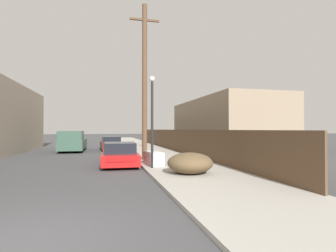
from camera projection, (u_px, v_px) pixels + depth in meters
ground_plane at (16, 250)px, 4.19m from camera, size 220.00×220.00×0.00m
sidewalk_curb at (142, 147)px, 28.27m from camera, size 4.20×63.00×0.12m
discarded_fridge at (153, 158)px, 13.43m from camera, size 0.85×1.65×0.70m
parked_sports_car_red at (120, 154)px, 14.24m from camera, size 1.98×4.64×1.24m
car_parked_mid at (111, 144)px, 24.40m from camera, size 2.08×4.41×1.28m
pickup_truck at (73, 141)px, 22.97m from camera, size 1.99×5.86×1.80m
utility_pole at (145, 80)px, 15.79m from camera, size 1.80×0.30×9.39m
street_lamp at (152, 114)px, 12.39m from camera, size 0.26×0.26×4.34m
brush_pile at (190, 163)px, 10.76m from camera, size 1.88×1.87×0.86m
wooden_fence at (173, 140)px, 23.04m from camera, size 0.08×32.76×1.79m
building_right_house at (223, 125)px, 25.28m from camera, size 6.00×14.20×4.74m
pedestrian at (144, 139)px, 28.09m from camera, size 0.34×0.34×1.61m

